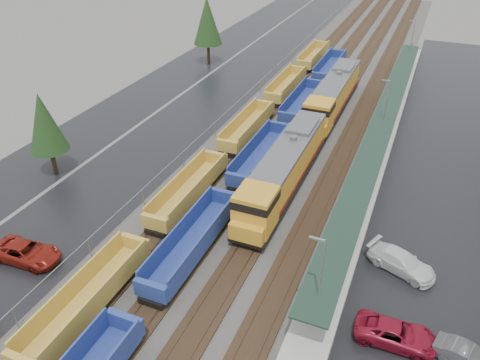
{
  "coord_description": "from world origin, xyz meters",
  "views": [
    {
      "loc": [
        13.26,
        -2.43,
        26.17
      ],
      "look_at": [
        -1.62,
        33.13,
        2.0
      ],
      "focal_mm": 35.0,
      "sensor_mm": 36.0,
      "label": 1
    }
  ],
  "objects_px": {
    "locomotive_lead": "(283,171)",
    "locomotive_trail": "(333,96)",
    "parked_car_east_b": "(396,334)",
    "parked_car_east_e": "(469,359)",
    "well_string_blue": "(232,192)",
    "well_string_yellow": "(189,190)",
    "parked_car_east_c": "(401,262)",
    "parked_car_west_c": "(26,252)"
  },
  "relations": [
    {
      "from": "well_string_yellow",
      "to": "parked_car_east_c",
      "type": "bearing_deg",
      "value": -6.32
    },
    {
      "from": "well_string_yellow",
      "to": "well_string_blue",
      "type": "xyz_separation_m",
      "value": [
        4.0,
        1.24,
        0.04
      ]
    },
    {
      "from": "locomotive_trail",
      "to": "parked_car_west_c",
      "type": "height_order",
      "value": "locomotive_trail"
    },
    {
      "from": "locomotive_lead",
      "to": "parked_car_east_b",
      "type": "relative_size",
      "value": 3.93
    },
    {
      "from": "well_string_yellow",
      "to": "parked_car_east_e",
      "type": "bearing_deg",
      "value": -21.23
    },
    {
      "from": "parked_car_west_c",
      "to": "parked_car_east_e",
      "type": "relative_size",
      "value": 1.31
    },
    {
      "from": "parked_car_east_c",
      "to": "parked_car_east_e",
      "type": "height_order",
      "value": "parked_car_east_c"
    },
    {
      "from": "parked_car_west_c",
      "to": "parked_car_east_e",
      "type": "bearing_deg",
      "value": -87.95
    },
    {
      "from": "locomotive_trail",
      "to": "well_string_yellow",
      "type": "height_order",
      "value": "locomotive_trail"
    },
    {
      "from": "locomotive_lead",
      "to": "locomotive_trail",
      "type": "height_order",
      "value": "same"
    },
    {
      "from": "parked_car_east_b",
      "to": "parked_car_east_e",
      "type": "relative_size",
      "value": 1.24
    },
    {
      "from": "parked_car_west_c",
      "to": "parked_car_east_c",
      "type": "xyz_separation_m",
      "value": [
        28.54,
        10.66,
        -0.0
      ]
    },
    {
      "from": "locomotive_trail",
      "to": "parked_car_east_b",
      "type": "xyz_separation_m",
      "value": [
        12.78,
        -35.49,
        -1.81
      ]
    },
    {
      "from": "parked_car_east_b",
      "to": "parked_car_east_e",
      "type": "height_order",
      "value": "parked_car_east_b"
    },
    {
      "from": "parked_car_east_b",
      "to": "locomotive_trail",
      "type": "bearing_deg",
      "value": 18.93
    },
    {
      "from": "locomotive_lead",
      "to": "locomotive_trail",
      "type": "bearing_deg",
      "value": 90.0
    },
    {
      "from": "well_string_blue",
      "to": "parked_car_west_c",
      "type": "height_order",
      "value": "well_string_blue"
    },
    {
      "from": "well_string_yellow",
      "to": "parked_car_east_b",
      "type": "distance_m",
      "value": 22.93
    },
    {
      "from": "parked_car_west_c",
      "to": "well_string_blue",
      "type": "bearing_deg",
      "value": -43.99
    },
    {
      "from": "parked_car_west_c",
      "to": "parked_car_east_c",
      "type": "height_order",
      "value": "parked_car_west_c"
    },
    {
      "from": "well_string_blue",
      "to": "parked_car_east_b",
      "type": "distance_m",
      "value": 20.02
    },
    {
      "from": "well_string_blue",
      "to": "parked_car_east_b",
      "type": "relative_size",
      "value": 17.21
    },
    {
      "from": "well_string_blue",
      "to": "parked_car_east_c",
      "type": "distance_m",
      "value": 16.69
    },
    {
      "from": "locomotive_lead",
      "to": "parked_car_east_b",
      "type": "xyz_separation_m",
      "value": [
        12.78,
        -14.49,
        -1.81
      ]
    },
    {
      "from": "well_string_blue",
      "to": "parked_car_east_e",
      "type": "relative_size",
      "value": 21.32
    },
    {
      "from": "locomotive_lead",
      "to": "well_string_blue",
      "type": "distance_m",
      "value": 5.54
    },
    {
      "from": "well_string_blue",
      "to": "parked_car_west_c",
      "type": "bearing_deg",
      "value": -130.83
    },
    {
      "from": "locomotive_trail",
      "to": "parked_car_east_c",
      "type": "relative_size",
      "value": 3.88
    },
    {
      "from": "parked_car_east_c",
      "to": "parked_car_west_c",
      "type": "bearing_deg",
      "value": 132.53
    },
    {
      "from": "well_string_blue",
      "to": "parked_car_east_c",
      "type": "height_order",
      "value": "well_string_blue"
    },
    {
      "from": "parked_car_east_c",
      "to": "parked_car_east_b",
      "type": "bearing_deg",
      "value": -154.36
    },
    {
      "from": "locomotive_lead",
      "to": "parked_car_east_b",
      "type": "height_order",
      "value": "locomotive_lead"
    },
    {
      "from": "well_string_blue",
      "to": "locomotive_trail",
      "type": "bearing_deg",
      "value": 80.76
    },
    {
      "from": "parked_car_east_e",
      "to": "locomotive_trail",
      "type": "bearing_deg",
      "value": 41.78
    },
    {
      "from": "parked_car_west_c",
      "to": "parked_car_east_b",
      "type": "relative_size",
      "value": 1.06
    },
    {
      "from": "locomotive_trail",
      "to": "well_string_blue",
      "type": "bearing_deg",
      "value": -99.24
    },
    {
      "from": "locomotive_trail",
      "to": "parked_car_west_c",
      "type": "distance_m",
      "value": 42.02
    },
    {
      "from": "parked_car_east_e",
      "to": "parked_car_west_c",
      "type": "bearing_deg",
      "value": 111.06
    },
    {
      "from": "parked_car_east_e",
      "to": "parked_car_east_c",
      "type": "bearing_deg",
      "value": 49.32
    },
    {
      "from": "well_string_yellow",
      "to": "parked_car_east_e",
      "type": "distance_m",
      "value": 27.19
    },
    {
      "from": "locomotive_trail",
      "to": "parked_car_east_b",
      "type": "height_order",
      "value": "locomotive_trail"
    },
    {
      "from": "locomotive_lead",
      "to": "parked_car_east_e",
      "type": "xyz_separation_m",
      "value": [
        17.34,
        -14.66,
        -1.85
      ]
    }
  ]
}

